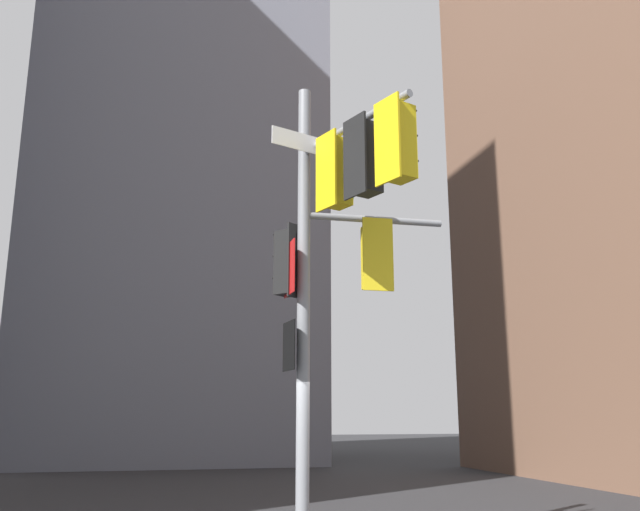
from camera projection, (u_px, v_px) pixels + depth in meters
building_mid_block at (184, 89)px, 35.75m from camera, size 12.74×12.74×37.64m
signal_pole_assembly at (337, 236)px, 9.83m from camera, size 2.86×2.87×7.11m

